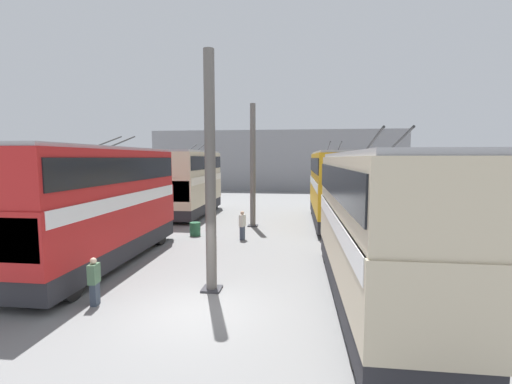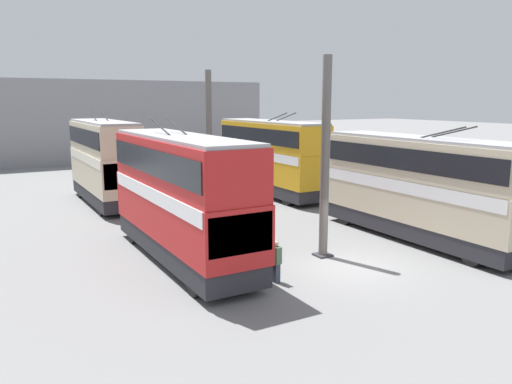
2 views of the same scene
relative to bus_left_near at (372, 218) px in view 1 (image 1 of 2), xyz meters
name	(u,v)px [view 1 (image 1 of 2)]	position (x,y,z in m)	size (l,w,h in m)	color
ground_plane	(198,312)	(-1.54, 5.40, -2.75)	(240.00, 240.00, 0.00)	slate
depot_back_wall	(276,161)	(36.99, 5.40, 1.54)	(0.50, 36.00, 8.60)	gray
support_column_near	(210,177)	(0.20, 5.40, 1.27)	(0.67, 0.67, 8.29)	#605B56
support_column_far	(253,168)	(11.70, 5.40, 1.27)	(0.67, 0.67, 8.29)	#605B56
bus_left_near	(372,218)	(0.00, 0.00, 0.00)	(10.80, 2.54, 5.47)	black
bus_left_far	(331,183)	(13.39, 0.00, 0.17)	(10.79, 2.54, 5.74)	black
bus_right_mid	(103,198)	(2.54, 10.81, 0.18)	(10.36, 2.54, 5.77)	black
bus_right_far	(193,179)	(15.68, 10.81, 0.24)	(9.29, 2.54, 5.88)	black
person_aisle_midway	(242,225)	(7.75, 5.51, -1.87)	(0.47, 0.36, 1.67)	#384251
person_by_right_row	(94,280)	(-1.46, 8.79, -1.94)	(0.44, 0.28, 1.55)	#384251
oil_drum	(195,229)	(8.42, 8.50, -2.35)	(0.67, 0.67, 0.82)	#235638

